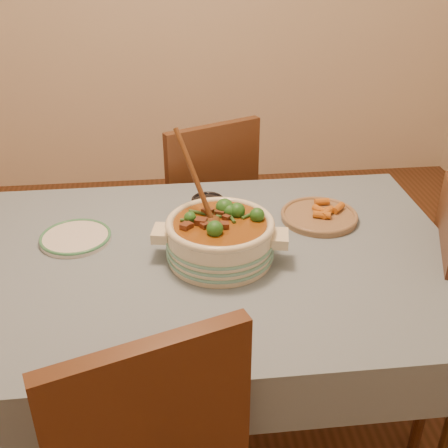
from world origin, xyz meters
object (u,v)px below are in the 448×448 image
(dining_table, at_px, (193,281))
(fried_plate, at_px, (319,215))
(stew_casserole, at_px, (220,235))
(condiment_bowl, at_px, (208,205))
(white_plate, at_px, (76,237))
(chair_far, at_px, (202,202))

(dining_table, xyz_separation_m, fried_plate, (0.45, 0.19, 0.11))
(stew_casserole, bearing_deg, dining_table, 165.75)
(stew_casserole, distance_m, condiment_bowl, 0.31)
(condiment_bowl, bearing_deg, fried_plate, -13.09)
(condiment_bowl, distance_m, fried_plate, 0.39)
(dining_table, distance_m, condiment_bowl, 0.31)
(dining_table, bearing_deg, white_plate, 159.39)
(stew_casserole, height_order, fried_plate, stew_casserole)
(stew_casserole, xyz_separation_m, fried_plate, (0.37, 0.21, -0.06))
(condiment_bowl, bearing_deg, stew_casserole, -87.68)
(stew_casserole, height_order, white_plate, stew_casserole)
(stew_casserole, relative_size, white_plate, 1.52)
(white_plate, bearing_deg, fried_plate, 3.50)
(white_plate, height_order, chair_far, chair_far)
(fried_plate, xyz_separation_m, chair_far, (-0.37, 0.62, -0.25))
(stew_casserole, relative_size, chair_far, 0.45)
(fried_plate, bearing_deg, chair_far, 120.45)
(dining_table, xyz_separation_m, condiment_bowl, (0.07, 0.28, 0.13))
(stew_casserole, relative_size, condiment_bowl, 2.92)
(chair_far, bearing_deg, fried_plate, 96.79)
(stew_casserole, height_order, chair_far, stew_casserole)
(dining_table, height_order, chair_far, chair_far)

